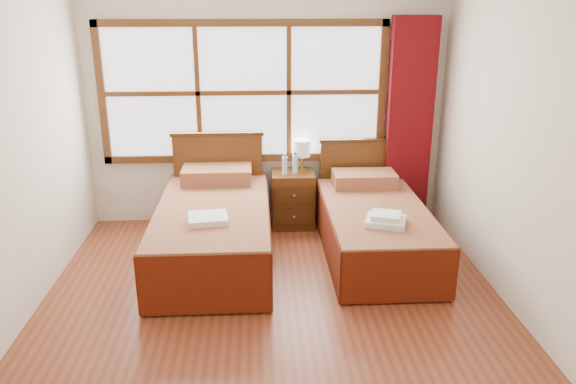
{
  "coord_description": "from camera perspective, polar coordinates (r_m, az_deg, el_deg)",
  "views": [
    {
      "loc": [
        -0.11,
        -4.01,
        2.48
      ],
      "look_at": [
        0.16,
        0.7,
        0.85
      ],
      "focal_mm": 35.0,
      "sensor_mm": 36.0,
      "label": 1
    }
  ],
  "objects": [
    {
      "name": "floor",
      "position": [
        4.72,
        -1.43,
        -12.7
      ],
      "size": [
        4.5,
        4.5,
        0.0
      ],
      "primitive_type": "plane",
      "color": "brown",
      "rests_on": "ground"
    },
    {
      "name": "wall_back",
      "position": [
        6.37,
        -2.21,
        8.34
      ],
      "size": [
        4.0,
        0.0,
        4.0
      ],
      "primitive_type": "plane",
      "rotation": [
        1.57,
        0.0,
        0.0
      ],
      "color": "silver",
      "rests_on": "floor"
    },
    {
      "name": "wall_right",
      "position": [
        4.68,
        23.72,
        2.8
      ],
      "size": [
        0.0,
        4.5,
        4.5
      ],
      "primitive_type": "plane",
      "rotation": [
        1.57,
        0.0,
        -1.57
      ],
      "color": "silver",
      "rests_on": "floor"
    },
    {
      "name": "window",
      "position": [
        6.3,
        -4.53,
        10.02
      ],
      "size": [
        3.16,
        0.06,
        1.56
      ],
      "color": "white",
      "rests_on": "wall_back"
    },
    {
      "name": "curtain",
      "position": [
        6.49,
        12.21,
        6.96
      ],
      "size": [
        0.5,
        0.16,
        2.3
      ],
      "primitive_type": "cube",
      "color": "#650A0E",
      "rests_on": "wall_back"
    },
    {
      "name": "bed_left",
      "position": [
        5.65,
        -7.52,
        -3.54
      ],
      "size": [
        1.1,
        2.14,
        1.07
      ],
      "color": "#3F230D",
      "rests_on": "floor"
    },
    {
      "name": "bed_right",
      "position": [
        5.77,
        8.77,
        -3.43
      ],
      "size": [
        1.01,
        2.03,
        0.98
      ],
      "color": "#3F230D",
      "rests_on": "floor"
    },
    {
      "name": "nightstand",
      "position": [
        6.39,
        0.49,
        -0.74
      ],
      "size": [
        0.48,
        0.47,
        0.64
      ],
      "color": "#542E12",
      "rests_on": "floor"
    },
    {
      "name": "towels_left",
      "position": [
        5.13,
        -8.14,
        -2.67
      ],
      "size": [
        0.39,
        0.35,
        0.05
      ],
      "rotation": [
        0.0,
        0.0,
        0.13
      ],
      "color": "white",
      "rests_on": "bed_left"
    },
    {
      "name": "towels_right",
      "position": [
        5.22,
        9.91,
        -2.76
      ],
      "size": [
        0.43,
        0.4,
        0.1
      ],
      "rotation": [
        0.0,
        0.0,
        -0.3
      ],
      "color": "white",
      "rests_on": "bed_right"
    },
    {
      "name": "lamp",
      "position": [
        6.29,
        1.42,
        4.35
      ],
      "size": [
        0.18,
        0.18,
        0.36
      ],
      "color": "gold",
      "rests_on": "nightstand"
    },
    {
      "name": "bottle_near",
      "position": [
        6.21,
        -0.35,
        2.72
      ],
      "size": [
        0.06,
        0.06,
        0.22
      ],
      "color": "#C1DCF8",
      "rests_on": "nightstand"
    },
    {
      "name": "bottle_far",
      "position": [
        6.25,
        0.73,
        2.9
      ],
      "size": [
        0.06,
        0.06,
        0.24
      ],
      "color": "#C1DCF8",
      "rests_on": "nightstand"
    }
  ]
}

